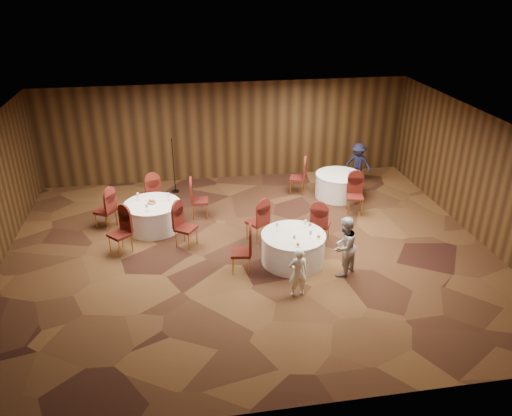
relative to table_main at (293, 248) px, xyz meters
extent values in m
plane|color=black|center=(-0.96, 0.63, -0.38)|extent=(12.00, 12.00, 0.00)
plane|color=silver|center=(-0.96, 0.63, 2.82)|extent=(12.00, 12.00, 0.00)
plane|color=black|center=(-0.96, 5.63, 1.22)|extent=(12.00, 0.00, 12.00)
plane|color=black|center=(-0.96, -4.37, 1.22)|extent=(12.00, 0.00, 12.00)
plane|color=black|center=(5.04, 0.63, 1.22)|extent=(0.00, 10.00, 10.00)
cylinder|color=white|center=(0.00, 0.00, -0.02)|extent=(1.51, 1.51, 0.72)
cylinder|color=white|center=(0.00, 0.00, 0.35)|extent=(1.54, 1.54, 0.03)
cylinder|color=white|center=(-3.35, 2.29, -0.02)|extent=(1.48, 1.48, 0.72)
cylinder|color=white|center=(-3.35, 2.29, 0.35)|extent=(1.51, 1.51, 0.03)
cylinder|color=white|center=(2.25, 3.50, -0.02)|extent=(1.39, 1.39, 0.72)
cylinder|color=white|center=(2.25, 3.50, 0.35)|extent=(1.42, 1.42, 0.03)
cylinder|color=silver|center=(0.36, 0.27, 0.37)|extent=(0.06, 0.06, 0.01)
cylinder|color=silver|center=(0.36, 0.27, 0.43)|extent=(0.01, 0.01, 0.11)
cone|color=silver|center=(0.36, 0.27, 0.53)|extent=(0.08, 0.08, 0.10)
cylinder|color=silver|center=(-0.08, -0.39, 0.37)|extent=(0.06, 0.06, 0.01)
cylinder|color=silver|center=(-0.08, -0.39, 0.43)|extent=(0.01, 0.01, 0.11)
cone|color=silver|center=(-0.08, -0.39, 0.53)|extent=(0.08, 0.08, 0.10)
cylinder|color=silver|center=(0.35, -0.24, 0.37)|extent=(0.06, 0.06, 0.01)
cylinder|color=silver|center=(0.35, -0.24, 0.43)|extent=(0.01, 0.01, 0.11)
cone|color=silver|center=(0.35, -0.24, 0.53)|extent=(0.08, 0.08, 0.10)
cylinder|color=silver|center=(-0.35, 0.24, 0.37)|extent=(0.06, 0.06, 0.01)
cylinder|color=silver|center=(-0.35, 0.24, 0.43)|extent=(0.01, 0.01, 0.11)
cone|color=silver|center=(-0.35, 0.24, 0.53)|extent=(0.08, 0.08, 0.10)
cylinder|color=white|center=(-0.03, -0.54, 0.37)|extent=(0.15, 0.15, 0.01)
sphere|color=#9E6B33|center=(-0.03, -0.54, 0.41)|extent=(0.08, 0.08, 0.08)
cylinder|color=white|center=(0.54, -0.26, 0.37)|extent=(0.15, 0.15, 0.01)
sphere|color=#9E6B33|center=(0.54, -0.26, 0.41)|extent=(0.08, 0.08, 0.08)
cylinder|color=white|center=(0.50, 0.37, 0.37)|extent=(0.15, 0.15, 0.01)
sphere|color=#9E6B33|center=(0.50, 0.37, 0.41)|extent=(0.08, 0.08, 0.08)
cylinder|color=silver|center=(-2.90, 2.42, 0.37)|extent=(0.06, 0.06, 0.01)
cylinder|color=silver|center=(-2.90, 2.42, 0.43)|extent=(0.01, 0.01, 0.11)
cone|color=silver|center=(-2.90, 2.42, 0.53)|extent=(0.08, 0.08, 0.10)
cylinder|color=silver|center=(-3.72, 2.56, 0.37)|extent=(0.06, 0.06, 0.01)
cylinder|color=silver|center=(-3.72, 2.56, 0.43)|extent=(0.01, 0.01, 0.11)
cone|color=silver|center=(-3.72, 2.56, 0.53)|extent=(0.08, 0.08, 0.10)
cylinder|color=silver|center=(-3.46, 1.84, 0.37)|extent=(0.06, 0.06, 0.01)
cylinder|color=silver|center=(-3.46, 1.84, 0.43)|extent=(0.01, 0.01, 0.11)
cone|color=silver|center=(-3.46, 1.84, 0.53)|extent=(0.08, 0.08, 0.10)
cylinder|color=olive|center=(-3.35, 2.29, 0.39)|extent=(0.22, 0.22, 0.06)
sphere|color=#9E6B33|center=(-3.38, 2.31, 0.45)|extent=(0.07, 0.07, 0.07)
sphere|color=#9E6B33|center=(-3.31, 2.27, 0.45)|extent=(0.07, 0.07, 0.07)
cylinder|color=silver|center=(2.48, 3.28, 0.37)|extent=(0.06, 0.06, 0.01)
cylinder|color=silver|center=(2.48, 3.28, 0.43)|extent=(0.01, 0.01, 0.11)
cone|color=silver|center=(2.48, 3.28, 0.53)|extent=(0.08, 0.08, 0.10)
cylinder|color=black|center=(-2.73, 4.69, -0.37)|extent=(0.24, 0.24, 0.02)
cylinder|color=black|center=(-2.73, 4.69, 0.50)|extent=(0.02, 0.02, 1.71)
cylinder|color=black|center=(-2.73, 4.74, 1.33)|extent=(0.04, 0.12, 0.04)
imported|color=white|center=(-0.22, -1.36, 0.20)|extent=(0.44, 0.31, 1.15)
imported|color=#B4B4B9|center=(1.01, -0.71, 0.35)|extent=(0.89, 0.88, 1.45)
imported|color=black|center=(3.18, 4.41, 0.31)|extent=(1.02, 0.89, 1.37)
camera|label=1|loc=(-2.55, -10.06, 6.07)|focal=35.00mm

